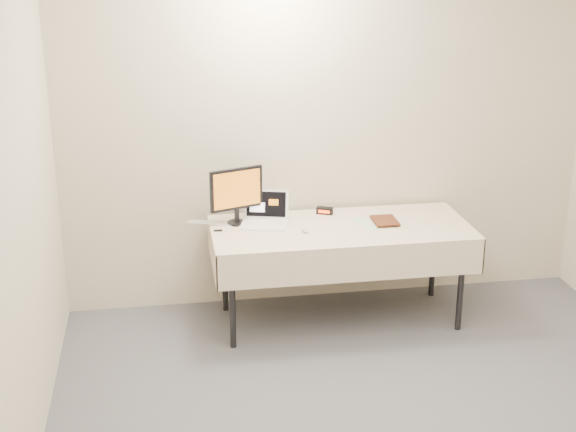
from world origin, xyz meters
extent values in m
cube|color=beige|center=(0.00, 2.50, 1.35)|extent=(4.00, 0.10, 2.70)
cylinder|color=black|center=(-0.82, 1.75, 0.34)|extent=(0.04, 0.04, 0.69)
cylinder|color=black|center=(0.82, 1.75, 0.34)|extent=(0.04, 0.04, 0.69)
cylinder|color=black|center=(-0.82, 2.34, 0.34)|extent=(0.04, 0.04, 0.69)
cylinder|color=black|center=(0.82, 2.34, 0.34)|extent=(0.04, 0.04, 0.69)
cube|color=gray|center=(0.00, 2.04, 0.71)|extent=(1.80, 0.75, 0.04)
cube|color=beige|center=(0.00, 2.04, 0.73)|extent=(1.86, 0.81, 0.01)
cube|color=beige|center=(0.00, 1.64, 0.60)|extent=(1.86, 0.01, 0.25)
cube|color=beige|center=(0.00, 2.45, 0.60)|extent=(1.86, 0.01, 0.25)
cube|color=beige|center=(-0.93, 2.04, 0.60)|extent=(0.01, 0.81, 0.25)
cube|color=beige|center=(0.93, 2.04, 0.60)|extent=(0.01, 0.81, 0.25)
cube|color=white|center=(-0.54, 2.14, 0.75)|extent=(0.37, 0.30, 0.02)
cube|color=white|center=(-0.51, 2.28, 0.86)|extent=(0.33, 0.15, 0.21)
cube|color=black|center=(-0.51, 2.28, 0.86)|extent=(0.29, 0.12, 0.18)
cylinder|color=black|center=(-0.73, 2.23, 0.74)|extent=(0.18, 0.18, 0.01)
cube|color=black|center=(-0.73, 2.23, 0.80)|extent=(0.04, 0.03, 0.10)
cube|color=black|center=(-0.73, 2.23, 1.00)|extent=(0.39, 0.16, 0.30)
cube|color=orange|center=(-0.73, 2.23, 1.00)|extent=(0.34, 0.12, 0.26)
imported|color=brown|center=(0.25, 2.08, 0.85)|extent=(0.17, 0.02, 0.23)
cube|color=black|center=(-0.06, 2.33, 0.76)|extent=(0.13, 0.10, 0.05)
cube|color=#FF370C|center=(-0.07, 2.31, 0.76)|extent=(0.08, 0.04, 0.02)
ellipsoid|color=silver|center=(-0.27, 1.98, 0.75)|extent=(0.05, 0.09, 0.02)
cube|color=#AEDAAD|center=(0.20, 2.07, 0.74)|extent=(0.20, 0.31, 0.00)
cube|color=black|center=(-0.88, 2.09, 0.74)|extent=(0.06, 0.02, 0.01)
camera|label=1|loc=(-1.25, -3.21, 2.72)|focal=50.00mm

